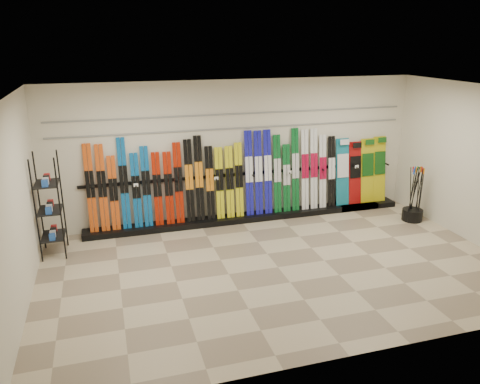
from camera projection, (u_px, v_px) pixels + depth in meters
name	position (u px, v px, depth m)	size (l,w,h in m)	color
floor	(278.00, 267.00, 8.13)	(8.00, 8.00, 0.00)	gray
back_wall	(238.00, 151.00, 9.94)	(8.00, 8.00, 0.00)	beige
left_wall	(15.00, 209.00, 6.58)	(5.00, 5.00, 0.00)	beige
right_wall	(480.00, 167.00, 8.74)	(5.00, 5.00, 0.00)	beige
ceiling	(283.00, 92.00, 7.19)	(8.00, 8.00, 0.00)	silver
ski_rack_base	(250.00, 217.00, 10.25)	(8.00, 0.40, 0.12)	black
skis	(221.00, 180.00, 9.84)	(5.38, 0.25, 1.83)	#D64D14
snowboards	(361.00, 171.00, 10.80)	(1.27, 0.24, 1.53)	#14728C
accessory_rack	(50.00, 205.00, 8.37)	(0.40, 0.60, 1.88)	black
pole_bin	(412.00, 215.00, 10.19)	(0.43, 0.43, 0.25)	black
ski_poles	(415.00, 194.00, 10.04)	(0.35, 0.23, 1.18)	black
slatwall_rail_0	(238.00, 128.00, 9.76)	(7.60, 0.02, 0.03)	gray
slatwall_rail_1	(238.00, 114.00, 9.67)	(7.60, 0.02, 0.03)	gray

